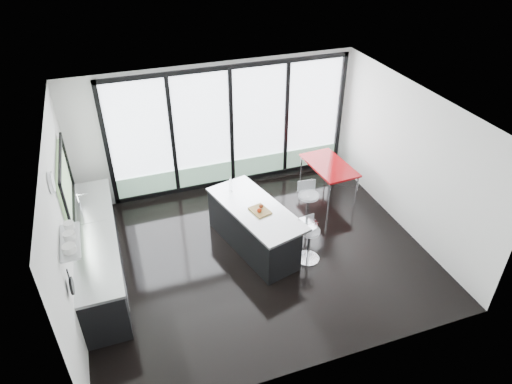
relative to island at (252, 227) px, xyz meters
name	(u,v)px	position (x,y,z in m)	size (l,w,h in m)	color
floor	(256,254)	(-0.01, -0.24, -0.43)	(6.00, 5.00, 0.00)	black
ceiling	(256,112)	(-0.01, -0.24, 2.37)	(6.00, 5.00, 0.00)	white
wall_back	(230,133)	(0.26, 2.22, 0.84)	(6.00, 0.09, 2.80)	silver
wall_front	(323,295)	(-0.01, -2.74, 0.97)	(6.00, 0.00, 2.80)	silver
wall_left	(65,207)	(-2.98, 0.03, 1.13)	(0.26, 5.00, 2.80)	silver
wall_right	(409,161)	(2.99, -0.24, 0.97)	(0.00, 5.00, 2.80)	silver
counter_cabinets	(99,253)	(-2.68, 0.16, 0.03)	(0.69, 3.24, 1.36)	black
island	(252,227)	(0.00, 0.00, 0.00)	(1.38, 2.24, 1.11)	black
bar_stool_near	(309,245)	(0.82, -0.68, -0.10)	(0.42, 0.42, 0.67)	silver
bar_stool_far	(308,210)	(1.22, 0.24, -0.07)	(0.46, 0.46, 0.74)	silver
red_table	(328,179)	(2.13, 1.17, -0.08)	(0.76, 1.33, 0.71)	maroon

